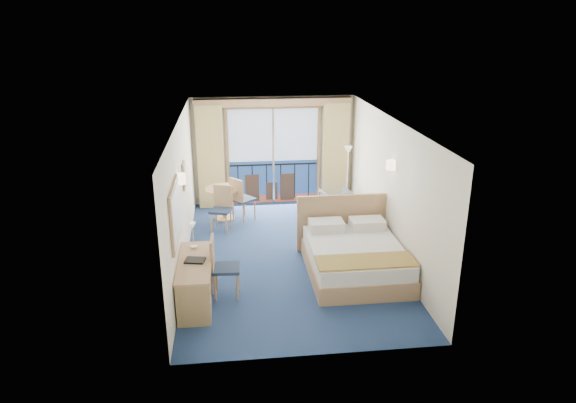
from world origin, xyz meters
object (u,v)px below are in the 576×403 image
Objects in this scene: floor_lamp at (348,162)px; table_chair_b at (222,206)px; bed at (354,256)px; armchair at (336,202)px; nightstand at (366,225)px; table_chair_a at (241,197)px; round_table at (224,196)px; desk_chair at (220,264)px; desk at (194,292)px.

table_chair_b is at bearing -160.56° from floor_lamp.
bed is 2.99m from armchair.
nightstand is 0.61× the size of table_chair_b.
floor_lamp is at bearing 89.23° from nightstand.
nightstand is 2.16m from floor_lamp.
armchair is 1.06m from floor_lamp.
table_chair_a is (-2.28, -0.11, 0.27)m from armchair.
bed is 2.62× the size of round_table.
floor_lamp is at bearing -140.49° from armchair.
table_chair_b is at bearing 163.76° from nightstand.
desk_chair is at bearing -127.29° from floor_lamp.
bed is 1.40× the size of desk.
bed reaches higher than table_chair_b.
desk_chair is at bearing -90.70° from round_table.
floor_lamp is 5.84m from desk.
bed is 3.07m from desk.
floor_lamp is at bearing 79.46° from bed.
bed reaches higher than desk_chair.
floor_lamp is 1.47× the size of desk_chair.
desk is at bearing 40.14° from armchair.
table_chair_a is 1.04× the size of table_chair_b.
round_table reaches higher than armchair.
floor_lamp is at bearing 8.30° from round_table.
desk_chair is (-2.71, -3.57, 0.29)m from armchair.
round_table reaches higher than desk.
desk is 1.53× the size of table_chair_a.
table_chair_a reaches higher than armchair.
nightstand is 4.36m from desk.
armchair is (0.27, 2.98, -0.02)m from bed.
table_chair_a is (-2.64, -0.59, -0.60)m from floor_lamp.
armchair is at bearing -34.62° from desk_chair.
armchair is 2.29m from table_chair_a.
armchair is 0.64× the size of desk_chair.
bed is 2.14× the size of table_chair_a.
desk_chair is at bearing 39.93° from armchair.
desk_chair is at bearing 54.31° from desk.
floor_lamp reaches higher than table_chair_a.
desk is at bearing 146.94° from desk_chair.
floor_lamp reaches higher than table_chair_b.
round_table is (0.04, 3.60, -0.02)m from desk_chair.
bed reaches higher than desk.
table_chair_b reaches higher than desk.
armchair is at bearing 102.92° from nightstand.
bed is at bearing 22.12° from desk.
table_chair_b reaches higher than nightstand.
table_chair_a is (-2.00, 2.87, 0.26)m from bed.
desk_chair is at bearing -72.45° from table_chair_b.
bed is 3.41m from table_chair_b.
nightstand is 3.39m from round_table.
floor_lamp is 1.85× the size of round_table.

